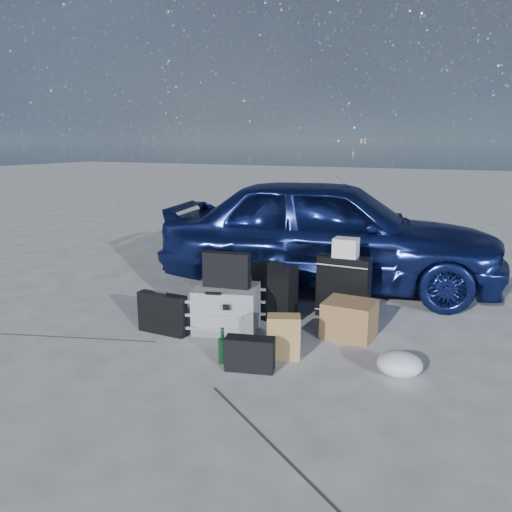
{
  "coord_description": "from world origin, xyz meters",
  "views": [
    {
      "loc": [
        1.93,
        -3.59,
        1.75
      ],
      "look_at": [
        -0.17,
        0.85,
        0.61
      ],
      "focal_mm": 35.0,
      "sensor_mm": 36.0,
      "label": 1
    }
  ],
  "objects_px": {
    "car": "(329,232)",
    "briefcase": "(162,314)",
    "suitcase_left": "(275,292)",
    "duffel_bag": "(264,293)",
    "cardboard_box": "(349,319)",
    "suitcase_right": "(343,287)",
    "green_bottle": "(223,346)",
    "pelican_case": "(227,308)"
  },
  "relations": [
    {
      "from": "suitcase_right",
      "to": "duffel_bag",
      "type": "relative_size",
      "value": 0.96
    },
    {
      "from": "car",
      "to": "suitcase_left",
      "type": "relative_size",
      "value": 6.75
    },
    {
      "from": "suitcase_left",
      "to": "duffel_bag",
      "type": "height_order",
      "value": "suitcase_left"
    },
    {
      "from": "pelican_case",
      "to": "suitcase_right",
      "type": "relative_size",
      "value": 0.93
    },
    {
      "from": "suitcase_right",
      "to": "pelican_case",
      "type": "bearing_deg",
      "value": -137.03
    },
    {
      "from": "car",
      "to": "suitcase_right",
      "type": "relative_size",
      "value": 6.36
    },
    {
      "from": "car",
      "to": "briefcase",
      "type": "bearing_deg",
      "value": 145.4
    },
    {
      "from": "briefcase",
      "to": "suitcase_right",
      "type": "distance_m",
      "value": 1.81
    },
    {
      "from": "car",
      "to": "suitcase_left",
      "type": "bearing_deg",
      "value": 163.96
    },
    {
      "from": "car",
      "to": "suitcase_left",
      "type": "distance_m",
      "value": 1.44
    },
    {
      "from": "duffel_bag",
      "to": "cardboard_box",
      "type": "distance_m",
      "value": 1.11
    },
    {
      "from": "green_bottle",
      "to": "pelican_case",
      "type": "bearing_deg",
      "value": 115.87
    },
    {
      "from": "car",
      "to": "duffel_bag",
      "type": "xyz_separation_m",
      "value": [
        -0.37,
        -1.07,
        -0.51
      ]
    },
    {
      "from": "suitcase_left",
      "to": "cardboard_box",
      "type": "bearing_deg",
      "value": 8.68
    },
    {
      "from": "briefcase",
      "to": "duffel_bag",
      "type": "height_order",
      "value": "briefcase"
    },
    {
      "from": "car",
      "to": "cardboard_box",
      "type": "bearing_deg",
      "value": -167.0
    },
    {
      "from": "pelican_case",
      "to": "cardboard_box",
      "type": "relative_size",
      "value": 1.31
    },
    {
      "from": "cardboard_box",
      "to": "suitcase_left",
      "type": "bearing_deg",
      "value": 174.1
    },
    {
      "from": "briefcase",
      "to": "green_bottle",
      "type": "bearing_deg",
      "value": -20.74
    },
    {
      "from": "car",
      "to": "cardboard_box",
      "type": "height_order",
      "value": "car"
    },
    {
      "from": "briefcase",
      "to": "cardboard_box",
      "type": "bearing_deg",
      "value": 23.64
    },
    {
      "from": "pelican_case",
      "to": "suitcase_left",
      "type": "height_order",
      "value": "suitcase_left"
    },
    {
      "from": "duffel_bag",
      "to": "pelican_case",
      "type": "bearing_deg",
      "value": -109.38
    },
    {
      "from": "duffel_bag",
      "to": "suitcase_right",
      "type": "bearing_deg",
      "value": -9.16
    },
    {
      "from": "briefcase",
      "to": "suitcase_left",
      "type": "bearing_deg",
      "value": 43.68
    },
    {
      "from": "car",
      "to": "pelican_case",
      "type": "xyz_separation_m",
      "value": [
        -0.43,
        -1.8,
        -0.47
      ]
    },
    {
      "from": "car",
      "to": "briefcase",
      "type": "relative_size",
      "value": 8.1
    },
    {
      "from": "pelican_case",
      "to": "green_bottle",
      "type": "bearing_deg",
      "value": -81.04
    },
    {
      "from": "pelican_case",
      "to": "suitcase_left",
      "type": "relative_size",
      "value": 0.98
    },
    {
      "from": "duffel_bag",
      "to": "green_bottle",
      "type": "height_order",
      "value": "duffel_bag"
    },
    {
      "from": "duffel_bag",
      "to": "car",
      "type": "bearing_deg",
      "value": 55.61
    },
    {
      "from": "suitcase_right",
      "to": "green_bottle",
      "type": "distance_m",
      "value": 1.59
    },
    {
      "from": "suitcase_right",
      "to": "green_bottle",
      "type": "bearing_deg",
      "value": -110.86
    },
    {
      "from": "suitcase_left",
      "to": "green_bottle",
      "type": "distance_m",
      "value": 1.08
    },
    {
      "from": "suitcase_right",
      "to": "green_bottle",
      "type": "xyz_separation_m",
      "value": [
        -0.57,
        -1.48,
        -0.17
      ]
    },
    {
      "from": "car",
      "to": "briefcase",
      "type": "distance_m",
      "value": 2.38
    },
    {
      "from": "briefcase",
      "to": "suitcase_left",
      "type": "relative_size",
      "value": 0.83
    },
    {
      "from": "duffel_bag",
      "to": "cardboard_box",
      "type": "xyz_separation_m",
      "value": [
        1.04,
        -0.4,
        0.0
      ]
    },
    {
      "from": "pelican_case",
      "to": "suitcase_right",
      "type": "xyz_separation_m",
      "value": [
        0.89,
        0.82,
        0.1
      ]
    },
    {
      "from": "briefcase",
      "to": "suitcase_right",
      "type": "height_order",
      "value": "suitcase_right"
    },
    {
      "from": "duffel_bag",
      "to": "briefcase",
      "type": "bearing_deg",
      "value": -132.24
    },
    {
      "from": "cardboard_box",
      "to": "green_bottle",
      "type": "relative_size",
      "value": 1.57
    }
  ]
}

